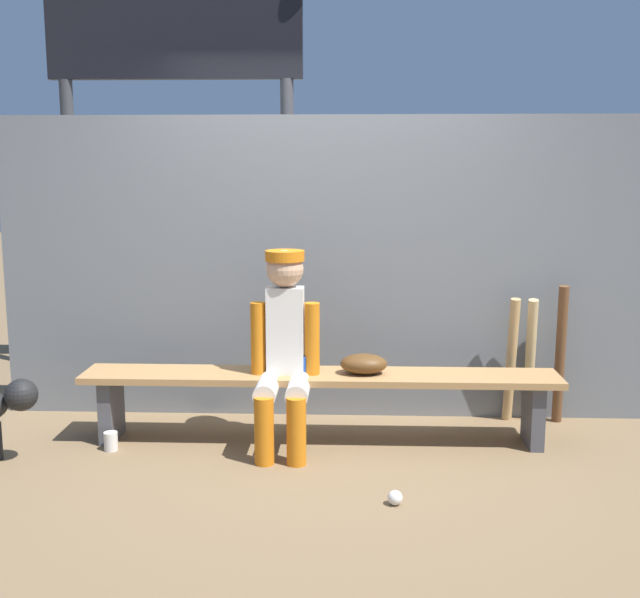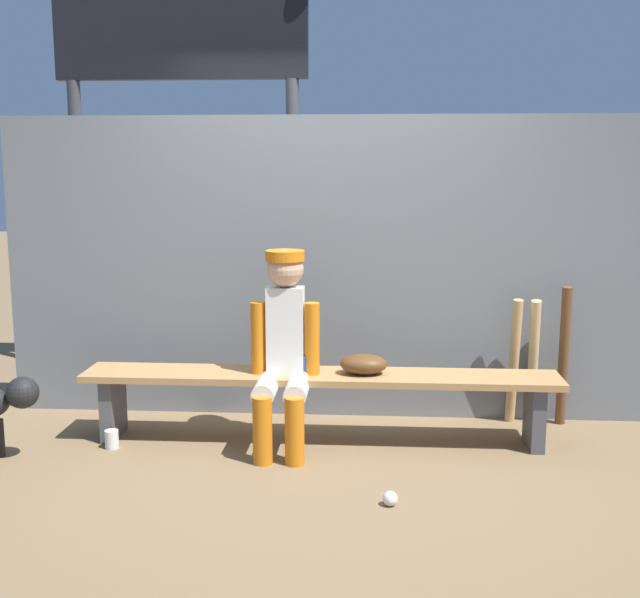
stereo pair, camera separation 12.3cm
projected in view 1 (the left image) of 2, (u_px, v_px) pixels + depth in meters
ground_plane at (320, 441)px, 4.76m from camera, size 30.00×30.00×0.00m
chainlink_fence at (323, 269)px, 5.12m from camera, size 4.24×0.03×1.97m
dugout_bench at (320, 387)px, 4.71m from camera, size 2.85×0.36×0.43m
player_seated at (284, 344)px, 4.56m from camera, size 0.41×0.55×1.16m
baseball_glove at (364, 364)px, 4.67m from camera, size 0.28×0.20×0.12m
bat_wood_tan at (511, 360)px, 5.06m from camera, size 0.07×0.18×0.83m
bat_wood_natural at (530, 360)px, 5.07m from camera, size 0.10×0.23×0.82m
bat_wood_dark at (560, 355)px, 5.03m from camera, size 0.09×0.15×0.91m
baseball at (395, 498)px, 3.86m from camera, size 0.07×0.07×0.07m
cup_on_ground at (111, 441)px, 4.60m from camera, size 0.08×0.08×0.11m
cup_on_bench at (302, 365)px, 4.67m from camera, size 0.08×0.08×0.11m
scoreboard at (182, 62)px, 5.86m from camera, size 2.19×0.27×3.46m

